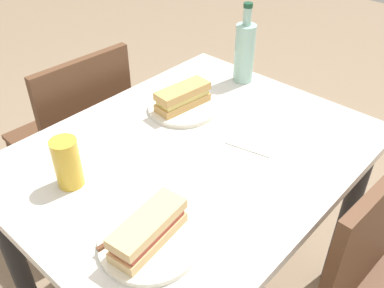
{
  "coord_description": "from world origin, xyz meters",
  "views": [
    {
      "loc": [
        -0.72,
        -0.65,
        1.49
      ],
      "look_at": [
        0.0,
        0.0,
        0.77
      ],
      "focal_mm": 39.65,
      "sensor_mm": 36.0,
      "label": 1
    }
  ],
  "objects_px": {
    "chair_far": "(80,137)",
    "baguette_sandwich_far": "(183,97)",
    "dining_table": "(192,182)",
    "plate_near": "(150,242)",
    "plate_far": "(183,108)",
    "knife_far": "(171,100)",
    "baguette_sandwich_near": "(148,230)",
    "water_bottle": "(245,52)",
    "knife_near": "(128,231)",
    "beer_glass": "(67,163)"
  },
  "relations": [
    {
      "from": "chair_far",
      "to": "plate_near",
      "type": "distance_m",
      "value": 0.87
    },
    {
      "from": "knife_far",
      "to": "water_bottle",
      "type": "bearing_deg",
      "value": -13.14
    },
    {
      "from": "knife_far",
      "to": "water_bottle",
      "type": "height_order",
      "value": "water_bottle"
    },
    {
      "from": "knife_far",
      "to": "baguette_sandwich_near",
      "type": "bearing_deg",
      "value": -140.07
    },
    {
      "from": "dining_table",
      "to": "plate_far",
      "type": "xyz_separation_m",
      "value": [
        0.14,
        0.17,
        0.13
      ]
    },
    {
      "from": "chair_far",
      "to": "baguette_sandwich_far",
      "type": "bearing_deg",
      "value": -71.73
    },
    {
      "from": "water_bottle",
      "to": "knife_near",
      "type": "bearing_deg",
      "value": -161.54
    },
    {
      "from": "chair_far",
      "to": "baguette_sandwich_far",
      "type": "height_order",
      "value": "chair_far"
    },
    {
      "from": "knife_far",
      "to": "water_bottle",
      "type": "xyz_separation_m",
      "value": [
        0.3,
        -0.07,
        0.09
      ]
    },
    {
      "from": "knife_near",
      "to": "baguette_sandwich_near",
      "type": "bearing_deg",
      "value": -71.19
    },
    {
      "from": "plate_far",
      "to": "knife_far",
      "type": "xyz_separation_m",
      "value": [
        -0.01,
        0.05,
        0.01
      ]
    },
    {
      "from": "chair_far",
      "to": "plate_far",
      "type": "relative_size",
      "value": 3.84
    },
    {
      "from": "knife_near",
      "to": "plate_far",
      "type": "distance_m",
      "value": 0.55
    },
    {
      "from": "beer_glass",
      "to": "dining_table",
      "type": "bearing_deg",
      "value": -23.03
    },
    {
      "from": "dining_table",
      "to": "baguette_sandwich_far",
      "type": "distance_m",
      "value": 0.28
    },
    {
      "from": "chair_far",
      "to": "baguette_sandwich_far",
      "type": "distance_m",
      "value": 0.55
    },
    {
      "from": "knife_far",
      "to": "dining_table",
      "type": "bearing_deg",
      "value": -121.87
    },
    {
      "from": "plate_far",
      "to": "baguette_sandwich_far",
      "type": "bearing_deg",
      "value": 90.0
    },
    {
      "from": "plate_far",
      "to": "baguette_sandwich_far",
      "type": "relative_size",
      "value": 1.19
    },
    {
      "from": "plate_near",
      "to": "baguette_sandwich_far",
      "type": "bearing_deg",
      "value": 35.78
    },
    {
      "from": "baguette_sandwich_near",
      "to": "beer_glass",
      "type": "xyz_separation_m",
      "value": [
        0.0,
        0.3,
        0.02
      ]
    },
    {
      "from": "dining_table",
      "to": "knife_near",
      "type": "bearing_deg",
      "value": -161.63
    },
    {
      "from": "dining_table",
      "to": "knife_far",
      "type": "bearing_deg",
      "value": 58.13
    },
    {
      "from": "chair_far",
      "to": "baguette_sandwich_near",
      "type": "relative_size",
      "value": 4.38
    },
    {
      "from": "plate_near",
      "to": "knife_near",
      "type": "xyz_separation_m",
      "value": [
        -0.02,
        0.05,
        0.01
      ]
    },
    {
      "from": "dining_table",
      "to": "chair_far",
      "type": "xyz_separation_m",
      "value": [
        -0.0,
        0.6,
        -0.12
      ]
    },
    {
      "from": "water_bottle",
      "to": "beer_glass",
      "type": "relative_size",
      "value": 2.09
    },
    {
      "from": "chair_far",
      "to": "water_bottle",
      "type": "xyz_separation_m",
      "value": [
        0.44,
        -0.46,
        0.36
      ]
    },
    {
      "from": "knife_near",
      "to": "plate_far",
      "type": "relative_size",
      "value": 0.79
    },
    {
      "from": "baguette_sandwich_far",
      "to": "plate_near",
      "type": "bearing_deg",
      "value": -144.22
    },
    {
      "from": "water_bottle",
      "to": "plate_far",
      "type": "bearing_deg",
      "value": 175.87
    },
    {
      "from": "baguette_sandwich_near",
      "to": "beer_glass",
      "type": "relative_size",
      "value": 1.47
    },
    {
      "from": "plate_near",
      "to": "water_bottle",
      "type": "height_order",
      "value": "water_bottle"
    },
    {
      "from": "plate_near",
      "to": "knife_near",
      "type": "bearing_deg",
      "value": 108.81
    },
    {
      "from": "chair_far",
      "to": "plate_far",
      "type": "bearing_deg",
      "value": -71.73
    },
    {
      "from": "dining_table",
      "to": "water_bottle",
      "type": "relative_size",
      "value": 3.64
    },
    {
      "from": "plate_near",
      "to": "plate_far",
      "type": "xyz_separation_m",
      "value": [
        0.46,
        0.33,
        0.0
      ]
    },
    {
      "from": "plate_near",
      "to": "knife_far",
      "type": "height_order",
      "value": "knife_far"
    },
    {
      "from": "dining_table",
      "to": "plate_near",
      "type": "height_order",
      "value": "plate_near"
    },
    {
      "from": "baguette_sandwich_near",
      "to": "plate_far",
      "type": "distance_m",
      "value": 0.57
    },
    {
      "from": "chair_far",
      "to": "knife_far",
      "type": "height_order",
      "value": "chair_far"
    },
    {
      "from": "baguette_sandwich_far",
      "to": "water_bottle",
      "type": "distance_m",
      "value": 0.3
    },
    {
      "from": "baguette_sandwich_near",
      "to": "baguette_sandwich_far",
      "type": "xyz_separation_m",
      "value": [
        0.46,
        0.33,
        0.0
      ]
    },
    {
      "from": "dining_table",
      "to": "baguette_sandwich_far",
      "type": "bearing_deg",
      "value": 50.08
    },
    {
      "from": "baguette_sandwich_far",
      "to": "beer_glass",
      "type": "xyz_separation_m",
      "value": [
        -0.46,
        -0.03,
        0.02
      ]
    },
    {
      "from": "plate_near",
      "to": "plate_far",
      "type": "bearing_deg",
      "value": 35.78
    },
    {
      "from": "plate_near",
      "to": "water_bottle",
      "type": "xyz_separation_m",
      "value": [
        0.76,
        0.31,
        0.1
      ]
    },
    {
      "from": "knife_far",
      "to": "beer_glass",
      "type": "bearing_deg",
      "value": -169.79
    },
    {
      "from": "plate_near",
      "to": "knife_far",
      "type": "bearing_deg",
      "value": 39.93
    },
    {
      "from": "plate_near",
      "to": "water_bottle",
      "type": "relative_size",
      "value": 0.8
    }
  ]
}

